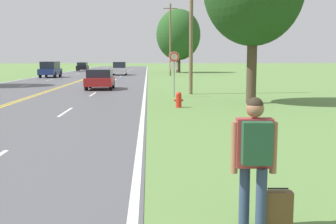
{
  "coord_description": "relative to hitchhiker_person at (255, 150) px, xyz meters",
  "views": [
    {
      "loc": [
        6.95,
        -1.38,
        2.27
      ],
      "look_at": [
        7.44,
        8.94,
        0.95
      ],
      "focal_mm": 45.0,
      "sensor_mm": 36.0,
      "label": 1
    }
  ],
  "objects": [
    {
      "name": "fire_hydrant",
      "position": [
        0.04,
        14.18,
        -0.72
      ],
      "size": [
        0.43,
        0.27,
        0.73
      ],
      "color": "red",
      "rests_on": "ground"
    },
    {
      "name": "car_black_hatchback_mid_far",
      "position": [
        -13.12,
        71.05,
        -0.26
      ],
      "size": [
        1.86,
        3.66,
        1.57
      ],
      "rotation": [
        0.0,
        0.0,
        1.58
      ],
      "color": "black",
      "rests_on": "ground"
    },
    {
      "name": "car_red_hatchback_nearest",
      "position": [
        -4.93,
        26.01,
        -0.29
      ],
      "size": [
        2.0,
        3.84,
        1.48
      ],
      "rotation": [
        0.0,
        0.0,
        -1.56
      ],
      "color": "black",
      "rests_on": "ground"
    },
    {
      "name": "hitchhiker_person",
      "position": [
        0.0,
        0.0,
        0.0
      ],
      "size": [
        0.6,
        0.44,
        1.78
      ],
      "rotation": [
        0.0,
        0.0,
        1.51
      ],
      "color": "navy",
      "rests_on": "ground"
    },
    {
      "name": "suitcase",
      "position": [
        0.34,
        0.05,
        -0.83
      ],
      "size": [
        0.4,
        0.17,
        0.57
      ],
      "rotation": [
        0.0,
        0.0,
        1.51
      ],
      "color": "brown",
      "rests_on": "ground"
    },
    {
      "name": "car_silver_van_mid_near",
      "position": [
        -5.24,
        52.64,
        -0.16
      ],
      "size": [
        1.92,
        4.75,
        1.79
      ],
      "rotation": [
        0.0,
        0.0,
        -1.55
      ],
      "color": "black",
      "rests_on": "ground"
    },
    {
      "name": "car_dark_blue_suv_approaching",
      "position": [
        -13.12,
        46.0,
        -0.09
      ],
      "size": [
        2.05,
        4.26,
        1.9
      ],
      "rotation": [
        0.0,
        0.0,
        1.54
      ],
      "color": "black",
      "rests_on": "ground"
    },
    {
      "name": "utility_pole_far",
      "position": [
        1.51,
        49.53,
        3.67
      ],
      "size": [
        1.8,
        0.24,
        9.19
      ],
      "color": "brown",
      "rests_on": "ground"
    },
    {
      "name": "traffic_sign",
      "position": [
        0.15,
        19.39,
        0.93
      ],
      "size": [
        0.6,
        0.1,
        2.67
      ],
      "color": "gray",
      "rests_on": "ground"
    },
    {
      "name": "utility_pole_midground",
      "position": [
        1.35,
        21.5,
        3.94
      ],
      "size": [
        1.8,
        0.24,
        9.75
      ],
      "color": "brown",
      "rests_on": "ground"
    },
    {
      "name": "tree_left_verge",
      "position": [
        3.48,
        62.69,
        4.93
      ],
      "size": [
        7.04,
        7.04,
        10.08
      ],
      "color": "#473828",
      "rests_on": "ground"
    }
  ]
}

